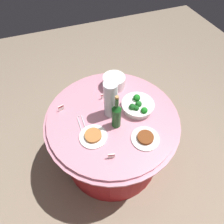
% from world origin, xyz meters
% --- Properties ---
extents(ground_plane, '(6.00, 6.00, 0.00)m').
position_xyz_m(ground_plane, '(0.00, 0.00, 0.00)').
color(ground_plane, gray).
extents(buffet_table, '(1.16, 1.16, 0.74)m').
position_xyz_m(buffet_table, '(0.00, 0.00, 0.38)').
color(buffet_table, maroon).
rests_on(buffet_table, ground_plane).
extents(broccoli_bowl, '(0.28, 0.28, 0.11)m').
position_xyz_m(broccoli_bowl, '(-0.23, 0.01, 0.78)').
color(broccoli_bowl, white).
rests_on(broccoli_bowl, buffet_table).
extents(plate_stack, '(0.21, 0.21, 0.11)m').
position_xyz_m(plate_stack, '(-0.14, -0.33, 0.80)').
color(plate_stack, white).
rests_on(plate_stack, buffet_table).
extents(wine_bottle, '(0.07, 0.07, 0.34)m').
position_xyz_m(wine_bottle, '(0.00, 0.10, 0.87)').
color(wine_bottle, '#164F1B').
rests_on(wine_bottle, buffet_table).
extents(decorative_fruit_vase, '(0.11, 0.11, 0.34)m').
position_xyz_m(decorative_fruit_vase, '(-0.00, -0.03, 0.89)').
color(decorative_fruit_vase, silver).
rests_on(decorative_fruit_vase, buffet_table).
extents(serving_tongs, '(0.04, 0.17, 0.01)m').
position_xyz_m(serving_tongs, '(0.26, -0.01, 0.74)').
color(serving_tongs, silver).
rests_on(serving_tongs, buffet_table).
extents(food_plate_stir_fry, '(0.22, 0.22, 0.04)m').
position_xyz_m(food_plate_stir_fry, '(-0.16, 0.30, 0.75)').
color(food_plate_stir_fry, white).
rests_on(food_plate_stir_fry, buffet_table).
extents(food_plate_peanuts, '(0.22, 0.22, 0.04)m').
position_xyz_m(food_plate_peanuts, '(0.21, 0.14, 0.75)').
color(food_plate_peanuts, white).
rests_on(food_plate_peanuts, buffet_table).
extents(label_placard_front, '(0.05, 0.02, 0.05)m').
position_xyz_m(label_placard_front, '(0.14, 0.36, 0.77)').
color(label_placard_front, white).
rests_on(label_placard_front, buffet_table).
extents(label_placard_mid, '(0.05, 0.02, 0.05)m').
position_xyz_m(label_placard_mid, '(0.39, -0.21, 0.77)').
color(label_placard_mid, white).
rests_on(label_placard_mid, buffet_table).
extents(label_placard_rear, '(0.05, 0.02, 0.05)m').
position_xyz_m(label_placard_rear, '(-0.00, -0.22, 0.77)').
color(label_placard_rear, white).
rests_on(label_placard_rear, buffet_table).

